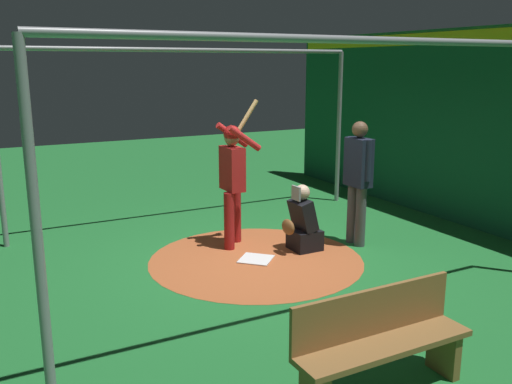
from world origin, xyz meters
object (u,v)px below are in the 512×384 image
batter (233,174)px  bench (380,341)px  catcher (303,225)px  home_plate (256,259)px  umpire (358,176)px

batter → bench: 3.99m
catcher → bench: bearing=67.5°
catcher → bench: size_ratio=0.61×
home_plate → batter: 1.28m
catcher → umpire: bearing=170.6°
batter → umpire: bearing=153.7°
home_plate → bench: bearing=80.0°
catcher → umpire: 1.07m
bench → catcher: bearing=-112.5°
umpire → bench: (2.18, 3.10, -0.59)m
home_plate → bench: size_ratio=0.27×
bench → umpire: bearing=-125.1°
home_plate → bench: 3.26m
home_plate → catcher: 0.86m
home_plate → batter: (-0.01, -0.72, 1.06)m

